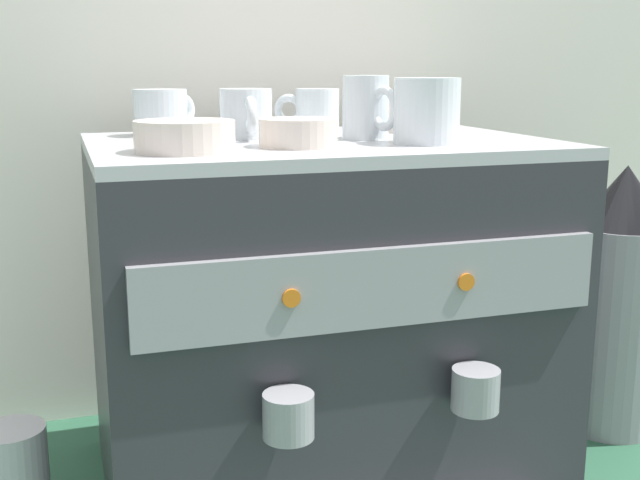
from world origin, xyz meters
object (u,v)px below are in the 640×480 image
ceramic_bowl_2 (185,137)px  coffee_grinder (617,301)px  ceramic_cup_2 (315,110)px  ceramic_bowl_0 (298,133)px  ceramic_cup_0 (427,111)px  ceramic_bowl_1 (404,117)px  ceramic_cup_1 (368,107)px  ceramic_cup_3 (246,114)px  ceramic_cup_4 (162,112)px  espresso_machine (321,317)px

ceramic_bowl_2 → coffee_grinder: bearing=8.3°
coffee_grinder → ceramic_cup_2: bearing=166.1°
ceramic_bowl_0 → ceramic_bowl_2: 0.14m
ceramic_cup_0 → ceramic_bowl_0: size_ratio=1.27×
ceramic_cup_0 → ceramic_bowl_1: ceramic_cup_0 is taller
ceramic_cup_1 → ceramic_cup_3: size_ratio=0.98×
ceramic_cup_3 → ceramic_bowl_1: size_ratio=0.87×
ceramic_cup_4 → ceramic_bowl_0: size_ratio=1.00×
espresso_machine → ceramic_cup_0: (0.11, -0.08, 0.28)m
ceramic_cup_2 → ceramic_bowl_1: (0.14, -0.02, -0.01)m
espresso_machine → ceramic_cup_3: bearing=149.0°
ceramic_cup_4 → coffee_grinder: bearing=-10.0°
ceramic_cup_3 → ceramic_bowl_2: ceramic_cup_3 is taller
ceramic_bowl_0 → coffee_grinder: ceramic_bowl_0 is taller
espresso_machine → ceramic_cup_4: 0.36m
espresso_machine → ceramic_bowl_0: ceramic_bowl_0 is taller
ceramic_cup_3 → ceramic_bowl_1: 0.26m
ceramic_cup_0 → ceramic_bowl_1: 0.20m
ceramic_bowl_2 → ceramic_cup_1: bearing=18.1°
ceramic_cup_0 → ceramic_cup_3: (-0.20, 0.13, -0.01)m
espresso_machine → ceramic_cup_4: bearing=144.5°
ceramic_cup_1 → ceramic_bowl_1: ceramic_cup_1 is taller
ceramic_cup_2 → ceramic_cup_4: size_ratio=0.90×
ceramic_cup_4 → coffee_grinder: size_ratio=0.22×
ceramic_cup_0 → ceramic_cup_3: bearing=146.2°
ceramic_cup_4 → ceramic_cup_3: bearing=-39.1°
coffee_grinder → ceramic_bowl_1: bearing=163.3°
ceramic_cup_1 → ceramic_cup_0: bearing=-56.7°
ceramic_cup_4 → ceramic_cup_2: bearing=-1.6°
ceramic_bowl_0 → ceramic_bowl_1: 0.29m
ceramic_cup_2 → ceramic_bowl_0: bearing=-113.2°
ceramic_cup_0 → ceramic_cup_4: 0.37m
ceramic_cup_2 → coffee_grinder: bearing=-13.9°
ceramic_cup_0 → coffee_grinder: ceramic_cup_0 is taller
ceramic_cup_3 → ceramic_bowl_1: ceramic_cup_3 is taller
espresso_machine → coffee_grinder: size_ratio=1.39×
espresso_machine → ceramic_cup_1: size_ratio=5.74×
ceramic_cup_0 → ceramic_bowl_1: bearing=73.9°
ceramic_cup_4 → ceramic_cup_1: bearing=-29.1°
ceramic_bowl_0 → ceramic_bowl_2: (-0.14, -0.02, 0.00)m
ceramic_cup_1 → ceramic_bowl_2: bearing=-161.9°
ceramic_cup_1 → ceramic_cup_2: size_ratio=1.22×
ceramic_cup_0 → ceramic_cup_1: (-0.05, 0.08, 0.00)m
ceramic_cup_1 → espresso_machine: bearing=174.9°
coffee_grinder → ceramic_cup_3: bearing=176.1°
ceramic_cup_3 → ceramic_cup_2: bearing=32.1°
espresso_machine → ceramic_bowl_0: bearing=-126.3°
ceramic_bowl_1 → ceramic_cup_4: bearing=176.4°
ceramic_bowl_1 → coffee_grinder: size_ratio=0.28×
ceramic_cup_4 → espresso_machine: bearing=-35.5°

